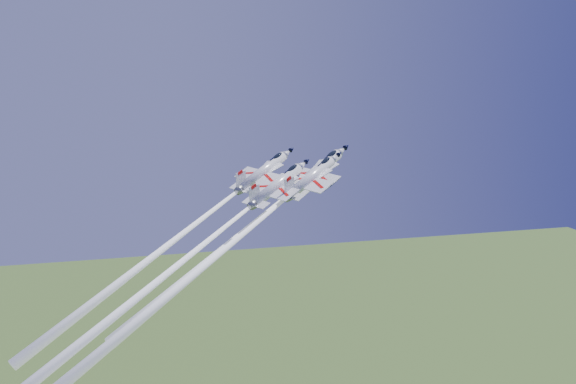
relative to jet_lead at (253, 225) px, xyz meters
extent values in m
cylinder|color=silver|center=(13.97, 8.14, 7.54)|extent=(7.22, 6.66, 13.36)
cone|color=silver|center=(20.28, 11.81, 10.94)|extent=(3.64, 3.51, 3.32)
cone|color=black|center=(21.74, 12.66, 11.73)|extent=(1.83, 1.77, 1.67)
cone|color=slate|center=(8.16, 4.75, 4.39)|extent=(3.24, 3.15, 2.20)
ellipsoid|color=black|center=(17.80, 10.29, 10.46)|extent=(3.58, 2.87, 2.46)
cube|color=black|center=(16.38, 9.44, 9.99)|extent=(1.19, 0.84, 0.85)
cube|color=silver|center=(13.00, 7.60, 6.70)|extent=(9.33, 11.38, 2.80)
cube|color=silver|center=(15.34, 10.59, 8.54)|extent=(3.66, 2.93, 1.75)
cube|color=silver|center=(16.84, 8.20, 8.33)|extent=(3.66, 2.93, 1.75)
cube|color=silver|center=(9.04, 5.28, 4.75)|extent=(4.98, 6.18, 1.47)
cube|color=silver|center=(8.70, 4.90, 6.58)|extent=(3.31, 2.34, 4.23)
cube|color=#BE0C09|center=(8.47, 4.62, 8.11)|extent=(1.38, 0.97, 1.15)
cube|color=black|center=(14.31, 8.44, 6.59)|extent=(9.25, 5.74, 4.97)
sphere|color=white|center=(7.94, 4.62, 4.27)|extent=(1.26, 1.22, 1.08)
cone|color=white|center=(-8.27, -4.82, -4.48)|extent=(16.19, 14.51, 38.81)
cylinder|color=silver|center=(3.03, 5.54, 8.39)|extent=(6.12, 5.64, 11.32)
cone|color=silver|center=(8.37, 8.65, 11.27)|extent=(3.08, 2.97, 2.82)
cone|color=black|center=(9.61, 9.37, 11.94)|extent=(1.55, 1.50, 1.41)
cone|color=slate|center=(-1.89, 2.67, 5.72)|extent=(2.74, 2.67, 1.86)
ellipsoid|color=black|center=(6.28, 7.36, 10.86)|extent=(3.04, 2.43, 2.08)
cube|color=black|center=(5.07, 6.64, 10.47)|extent=(1.01, 0.71, 0.72)
cube|color=silver|center=(2.21, 5.08, 7.68)|extent=(7.91, 9.64, 2.37)
cube|color=silver|center=(4.19, 7.61, 9.24)|extent=(3.10, 2.48, 1.48)
cube|color=silver|center=(5.46, 5.59, 9.06)|extent=(3.10, 2.48, 1.48)
cube|color=silver|center=(-1.15, 3.11, 6.02)|extent=(4.22, 5.24, 1.25)
cube|color=silver|center=(-1.43, 2.80, 7.58)|extent=(2.81, 1.98, 3.59)
cube|color=#BE0C09|center=(-1.63, 2.56, 8.87)|extent=(1.17, 0.82, 0.98)
cube|color=black|center=(3.32, 5.79, 7.59)|extent=(7.84, 4.86, 4.21)
sphere|color=white|center=(-2.08, 2.56, 5.62)|extent=(1.07, 1.03, 0.91)
cone|color=white|center=(-19.72, -7.71, -3.90)|extent=(16.94, 15.12, 41.89)
cylinder|color=silver|center=(10.11, -1.31, 8.09)|extent=(6.19, 5.70, 11.45)
cone|color=silver|center=(15.52, 1.83, 11.01)|extent=(3.12, 3.01, 2.85)
cone|color=black|center=(16.77, 2.57, 11.69)|extent=(1.57, 1.52, 1.43)
cone|color=slate|center=(5.13, -4.22, 5.40)|extent=(2.77, 2.70, 1.88)
ellipsoid|color=black|center=(13.39, 0.53, 10.60)|extent=(3.07, 2.46, 2.11)
cube|color=black|center=(12.17, -0.20, 10.20)|extent=(1.02, 0.72, 0.73)
cube|color=silver|center=(9.28, -1.78, 7.38)|extent=(8.00, 9.76, 2.40)
cube|color=silver|center=(11.28, 0.79, 8.95)|extent=(3.14, 2.51, 1.50)
cube|color=silver|center=(12.57, -1.26, 8.77)|extent=(3.14, 2.51, 1.50)
cube|color=silver|center=(5.88, -3.77, 5.70)|extent=(4.27, 5.30, 1.26)
cube|color=silver|center=(5.59, -4.09, 7.27)|extent=(2.84, 2.00, 3.63)
cube|color=#BE0C09|center=(5.40, -4.33, 8.58)|extent=(1.18, 0.83, 0.99)
cube|color=black|center=(10.40, -1.06, 7.28)|extent=(7.93, 4.92, 4.26)
sphere|color=white|center=(4.94, -4.33, 5.30)|extent=(1.08, 1.05, 0.93)
cone|color=white|center=(-13.96, -15.33, -4.91)|extent=(18.01, 16.06, 44.82)
cylinder|color=silver|center=(4.01, -1.54, 7.07)|extent=(6.15, 5.66, 11.37)
cone|color=silver|center=(9.37, 1.58, 9.97)|extent=(3.10, 2.98, 2.83)
cone|color=black|center=(10.62, 2.31, 10.64)|extent=(1.56, 1.50, 1.42)
cone|color=slate|center=(-0.94, -4.42, 4.40)|extent=(2.75, 2.68, 1.87)
ellipsoid|color=black|center=(7.27, 0.29, 9.56)|extent=(3.05, 2.44, 2.09)
cube|color=black|center=(6.06, -0.44, 9.16)|extent=(1.02, 0.71, 0.72)
cube|color=silver|center=(3.18, -2.00, 6.36)|extent=(7.94, 9.69, 2.38)
cube|color=silver|center=(5.17, 0.54, 7.93)|extent=(3.12, 2.49, 1.49)
cube|color=silver|center=(6.45, -1.49, 7.75)|extent=(3.12, 2.49, 1.49)
cube|color=silver|center=(-0.19, -3.98, 4.70)|extent=(4.24, 5.26, 1.25)
cube|color=silver|center=(-0.48, -4.30, 6.26)|extent=(2.82, 1.99, 3.60)
cube|color=#BE0C09|center=(-0.67, -4.53, 7.56)|extent=(1.17, 0.83, 0.98)
cube|color=black|center=(4.30, -1.29, 6.27)|extent=(7.88, 4.88, 4.23)
sphere|color=white|center=(-1.13, -4.53, 4.30)|extent=(1.07, 1.04, 0.92)
cone|color=white|center=(-20.75, -15.96, -6.30)|extent=(18.59, 16.57, 46.47)
camera|label=1|loc=(-21.32, -107.19, 26.06)|focal=40.00mm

